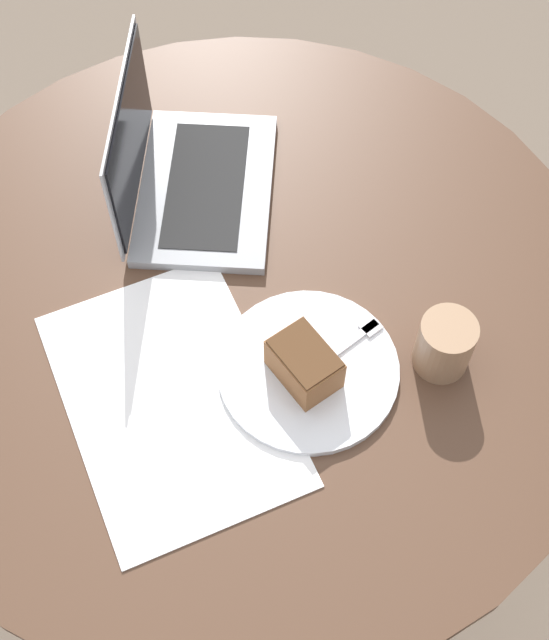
# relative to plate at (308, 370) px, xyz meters

# --- Properties ---
(ground_plane) EXTENTS (12.00, 12.00, 0.00)m
(ground_plane) POSITION_rel_plate_xyz_m (-0.16, -0.04, -0.74)
(ground_plane) COLOR #6B5B4C
(dining_table) EXTENTS (1.14, 1.14, 0.73)m
(dining_table) POSITION_rel_plate_xyz_m (-0.16, -0.04, -0.15)
(dining_table) COLOR #4C3323
(dining_table) RESTS_ON ground_plane
(paper_document) EXTENTS (0.42, 0.30, 0.00)m
(paper_document) POSITION_rel_plate_xyz_m (-0.04, -0.20, -0.00)
(paper_document) COLOR white
(paper_document) RESTS_ON dining_table
(plate) EXTENTS (0.27, 0.27, 0.01)m
(plate) POSITION_rel_plate_xyz_m (0.00, 0.00, 0.00)
(plate) COLOR silver
(plate) RESTS_ON dining_table
(cake_slice) EXTENTS (0.11, 0.09, 0.07)m
(cake_slice) POSITION_rel_plate_xyz_m (0.01, -0.01, 0.04)
(cake_slice) COLOR brown
(cake_slice) RESTS_ON plate
(fork) EXTENTS (0.06, 0.17, 0.00)m
(fork) POSITION_rel_plate_xyz_m (-0.01, 0.06, 0.01)
(fork) COLOR silver
(fork) RESTS_ON plate
(coffee_glass) EXTENTS (0.08, 0.08, 0.10)m
(coffee_glass) POSITION_rel_plate_xyz_m (0.06, 0.18, 0.04)
(coffee_glass) COLOR #997556
(coffee_glass) RESTS_ON dining_table
(laptop) EXTENTS (0.38, 0.34, 0.22)m
(laptop) POSITION_rel_plate_xyz_m (-0.38, -0.03, 0.03)
(laptop) COLOR gray
(laptop) RESTS_ON dining_table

